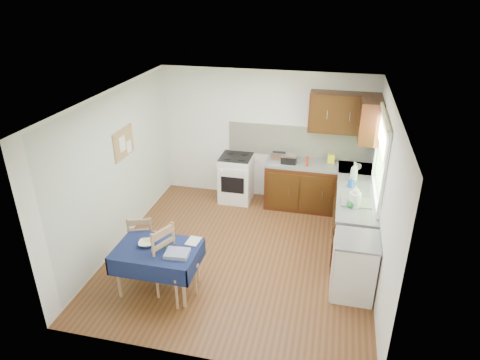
% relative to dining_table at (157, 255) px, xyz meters
% --- Properties ---
extents(floor, '(4.20, 4.20, 0.00)m').
position_rel_dining_table_xyz_m(floor, '(0.92, 1.06, -0.57)').
color(floor, '#533516').
rests_on(floor, ground).
extents(ceiling, '(4.00, 4.20, 0.02)m').
position_rel_dining_table_xyz_m(ceiling, '(0.92, 1.06, 1.93)').
color(ceiling, white).
rests_on(ceiling, wall_back).
extents(wall_back, '(4.00, 0.02, 2.50)m').
position_rel_dining_table_xyz_m(wall_back, '(0.92, 3.16, 0.68)').
color(wall_back, white).
rests_on(wall_back, ground).
extents(wall_front, '(4.00, 0.02, 2.50)m').
position_rel_dining_table_xyz_m(wall_front, '(0.92, -1.04, 0.68)').
color(wall_front, white).
rests_on(wall_front, ground).
extents(wall_left, '(0.02, 4.20, 2.50)m').
position_rel_dining_table_xyz_m(wall_left, '(-1.08, 1.06, 0.68)').
color(wall_left, silver).
rests_on(wall_left, ground).
extents(wall_right, '(0.02, 4.20, 2.50)m').
position_rel_dining_table_xyz_m(wall_right, '(2.92, 1.06, 0.68)').
color(wall_right, white).
rests_on(wall_right, ground).
extents(base_cabinets, '(1.90, 2.30, 0.86)m').
position_rel_dining_table_xyz_m(base_cabinets, '(2.27, 2.32, -0.14)').
color(base_cabinets, '#321708').
rests_on(base_cabinets, ground).
extents(worktop_back, '(1.90, 0.60, 0.04)m').
position_rel_dining_table_xyz_m(worktop_back, '(1.97, 2.86, 0.31)').
color(worktop_back, slate).
rests_on(worktop_back, base_cabinets).
extents(worktop_right, '(0.60, 1.70, 0.04)m').
position_rel_dining_table_xyz_m(worktop_right, '(2.62, 1.71, 0.31)').
color(worktop_right, slate).
rests_on(worktop_right, base_cabinets).
extents(worktop_corner, '(0.60, 0.60, 0.04)m').
position_rel_dining_table_xyz_m(worktop_corner, '(2.62, 2.86, 0.31)').
color(worktop_corner, slate).
rests_on(worktop_corner, base_cabinets).
extents(splashback, '(2.70, 0.02, 0.60)m').
position_rel_dining_table_xyz_m(splashback, '(1.57, 3.15, 0.63)').
color(splashback, white).
rests_on(splashback, wall_back).
extents(upper_cabinets, '(1.20, 0.85, 0.70)m').
position_rel_dining_table_xyz_m(upper_cabinets, '(2.44, 2.86, 1.28)').
color(upper_cabinets, '#321708').
rests_on(upper_cabinets, wall_back).
extents(stove, '(0.60, 0.61, 0.92)m').
position_rel_dining_table_xyz_m(stove, '(0.42, 2.86, -0.11)').
color(stove, white).
rests_on(stove, ground).
extents(window, '(0.04, 1.48, 1.26)m').
position_rel_dining_table_xyz_m(window, '(2.89, 1.76, 1.08)').
color(window, '#2D4F20').
rests_on(window, wall_right).
extents(fridge, '(0.58, 0.60, 0.89)m').
position_rel_dining_table_xyz_m(fridge, '(2.62, 0.51, -0.13)').
color(fridge, white).
rests_on(fridge, ground).
extents(corkboard, '(0.04, 0.62, 0.47)m').
position_rel_dining_table_xyz_m(corkboard, '(-1.06, 1.36, 1.03)').
color(corkboard, '#AE7E57').
rests_on(corkboard, wall_left).
extents(dining_table, '(1.12, 0.76, 0.68)m').
position_rel_dining_table_xyz_m(dining_table, '(0.00, 0.00, 0.00)').
color(dining_table, '#0D1137').
rests_on(dining_table, ground).
extents(chair_far, '(0.49, 0.49, 0.88)m').
position_rel_dining_table_xyz_m(chair_far, '(-0.46, 0.48, -0.11)').
color(chair_far, '#AE7E57').
rests_on(chair_far, ground).
extents(chair_near, '(0.60, 0.60, 1.02)m').
position_rel_dining_table_xyz_m(chair_near, '(0.24, -0.07, -0.03)').
color(chair_near, '#AE7E57').
rests_on(chair_near, ground).
extents(toaster, '(0.28, 0.17, 0.22)m').
position_rel_dining_table_xyz_m(toaster, '(1.24, 2.79, 0.43)').
color(toaster, silver).
rests_on(toaster, worktop_back).
extents(sandwich_press, '(0.28, 0.24, 0.16)m').
position_rel_dining_table_xyz_m(sandwich_press, '(1.42, 2.82, 0.41)').
color(sandwich_press, black).
rests_on(sandwich_press, worktop_back).
extents(sauce_bottle, '(0.05, 0.05, 0.20)m').
position_rel_dining_table_xyz_m(sauce_bottle, '(1.76, 2.73, 0.43)').
color(sauce_bottle, red).
rests_on(sauce_bottle, worktop_back).
extents(yellow_packet, '(0.15, 0.13, 0.17)m').
position_rel_dining_table_xyz_m(yellow_packet, '(2.17, 2.98, 0.41)').
color(yellow_packet, yellow).
rests_on(yellow_packet, worktop_back).
extents(dish_rack, '(0.45, 0.34, 0.21)m').
position_rel_dining_table_xyz_m(dish_rack, '(2.60, 1.50, 0.35)').
color(dish_rack, gray).
rests_on(dish_rack, worktop_right).
extents(kettle, '(0.18, 0.18, 0.30)m').
position_rel_dining_table_xyz_m(kettle, '(2.57, 1.37, 0.46)').
color(kettle, white).
rests_on(kettle, worktop_right).
extents(cup, '(0.14, 0.14, 0.09)m').
position_rel_dining_table_xyz_m(cup, '(2.66, 2.80, 0.37)').
color(cup, silver).
rests_on(cup, worktop_back).
extents(soap_bottle_a, '(0.17, 0.18, 0.33)m').
position_rel_dining_table_xyz_m(soap_bottle_a, '(2.57, 2.28, 0.49)').
color(soap_bottle_a, white).
rests_on(soap_bottle_a, worktop_right).
extents(soap_bottle_b, '(0.11, 0.11, 0.18)m').
position_rel_dining_table_xyz_m(soap_bottle_b, '(2.53, 2.03, 0.42)').
color(soap_bottle_b, blue).
rests_on(soap_bottle_b, worktop_right).
extents(soap_bottle_c, '(0.15, 0.15, 0.16)m').
position_rel_dining_table_xyz_m(soap_bottle_c, '(2.52, 1.33, 0.41)').
color(soap_bottle_c, '#24852F').
rests_on(soap_bottle_c, worktop_right).
extents(plate_bowl, '(0.26, 0.26, 0.05)m').
position_rel_dining_table_xyz_m(plate_bowl, '(-0.17, 0.04, 0.13)').
color(plate_bowl, beige).
rests_on(plate_bowl, dining_table).
extents(book, '(0.19, 0.25, 0.02)m').
position_rel_dining_table_xyz_m(book, '(0.35, 0.26, 0.11)').
color(book, white).
rests_on(book, dining_table).
extents(spice_jar, '(0.05, 0.05, 0.09)m').
position_rel_dining_table_xyz_m(spice_jar, '(0.10, 0.05, 0.15)').
color(spice_jar, '#268D29').
rests_on(spice_jar, dining_table).
extents(tea_towel, '(0.33, 0.26, 0.06)m').
position_rel_dining_table_xyz_m(tea_towel, '(0.33, -0.09, 0.13)').
color(tea_towel, navy).
rests_on(tea_towel, dining_table).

